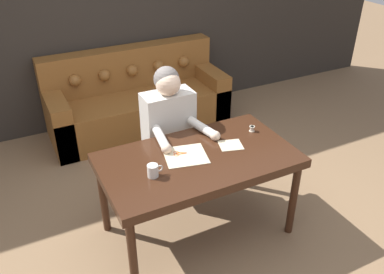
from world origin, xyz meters
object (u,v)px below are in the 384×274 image
(mug, at_px, (153,171))
(dining_table, at_px, (198,165))
(scissors, at_px, (183,153))
(couch, at_px, (137,102))
(person, at_px, (169,133))
(thread_spool, at_px, (252,129))

(mug, bearing_deg, dining_table, 11.37)
(scissors, bearing_deg, couch, 81.67)
(dining_table, height_order, person, person)
(dining_table, bearing_deg, person, 88.13)
(dining_table, bearing_deg, thread_spool, 13.86)
(dining_table, xyz_separation_m, person, (0.02, 0.57, -0.03))
(dining_table, height_order, scissors, scissors)
(couch, relative_size, person, 1.66)
(person, xyz_separation_m, scissors, (-0.10, -0.49, 0.10))
(dining_table, xyz_separation_m, mug, (-0.39, -0.08, 0.12))
(mug, bearing_deg, couch, 73.86)
(person, xyz_separation_m, thread_spool, (0.54, -0.43, 0.12))
(dining_table, distance_m, person, 0.57)
(scissors, bearing_deg, dining_table, -45.67)
(couch, xyz_separation_m, thread_spool, (0.38, -1.74, 0.42))
(mug, bearing_deg, thread_spool, 12.86)
(couch, xyz_separation_m, scissors, (-0.26, -1.79, 0.40))
(scissors, distance_m, mug, 0.35)
(dining_table, height_order, thread_spool, thread_spool)
(mug, bearing_deg, person, 58.15)
(scissors, height_order, mug, mug)
(person, bearing_deg, dining_table, -91.87)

